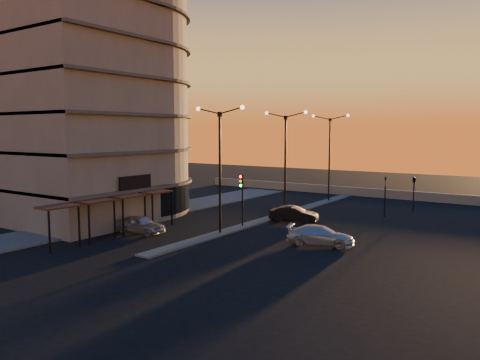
% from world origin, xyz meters
% --- Properties ---
extents(ground, '(120.00, 120.00, 0.00)m').
position_xyz_m(ground, '(0.00, 0.00, 0.00)').
color(ground, black).
rests_on(ground, ground).
extents(sidewalk_west, '(5.00, 40.00, 0.12)m').
position_xyz_m(sidewalk_west, '(-10.50, 4.00, 0.06)').
color(sidewalk_west, '#52524F').
rests_on(sidewalk_west, ground).
extents(median, '(1.20, 36.00, 0.12)m').
position_xyz_m(median, '(0.00, 10.00, 0.06)').
color(median, '#52524F').
rests_on(median, ground).
extents(parapet, '(44.00, 0.50, 1.00)m').
position_xyz_m(parapet, '(2.00, 26.00, 0.50)').
color(parapet, slate).
rests_on(parapet, ground).
extents(building, '(14.35, 17.08, 25.00)m').
position_xyz_m(building, '(-14.00, 0.03, 11.91)').
color(building, '#6A645D').
rests_on(building, ground).
extents(streetlamp_near, '(4.32, 0.32, 9.51)m').
position_xyz_m(streetlamp_near, '(0.00, 0.00, 5.59)').
color(streetlamp_near, black).
rests_on(streetlamp_near, ground).
extents(streetlamp_mid, '(4.32, 0.32, 9.51)m').
position_xyz_m(streetlamp_mid, '(0.00, 10.00, 5.59)').
color(streetlamp_mid, black).
rests_on(streetlamp_mid, ground).
extents(streetlamp_far, '(4.32, 0.32, 9.51)m').
position_xyz_m(streetlamp_far, '(0.00, 20.00, 5.59)').
color(streetlamp_far, black).
rests_on(streetlamp_far, ground).
extents(traffic_light_main, '(0.28, 0.44, 4.25)m').
position_xyz_m(traffic_light_main, '(0.00, 2.87, 2.89)').
color(traffic_light_main, black).
rests_on(traffic_light_main, ground).
extents(signal_east_a, '(0.13, 0.16, 3.60)m').
position_xyz_m(signal_east_a, '(8.00, 14.00, 1.93)').
color(signal_east_a, black).
rests_on(signal_east_a, ground).
extents(signal_east_b, '(0.42, 1.99, 3.60)m').
position_xyz_m(signal_east_b, '(9.50, 18.00, 3.10)').
color(signal_east_b, black).
rests_on(signal_east_b, ground).
extents(car_hatchback, '(4.18, 2.08, 1.37)m').
position_xyz_m(car_hatchback, '(-5.21, -3.13, 0.69)').
color(car_hatchback, '#A8A9B0').
rests_on(car_hatchback, ground).
extents(car_sedan, '(4.28, 2.35, 1.34)m').
position_xyz_m(car_sedan, '(2.34, 7.31, 0.67)').
color(car_sedan, black).
rests_on(car_sedan, ground).
extents(car_wagon, '(4.80, 2.82, 1.31)m').
position_xyz_m(car_wagon, '(7.62, 1.12, 0.65)').
color(car_wagon, '#B8BAC1').
rests_on(car_wagon, ground).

